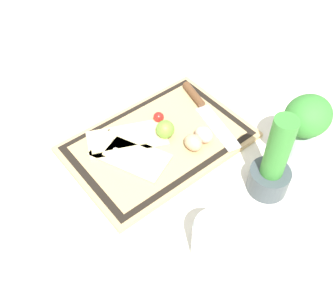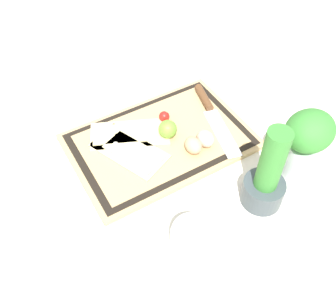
% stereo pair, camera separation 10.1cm
% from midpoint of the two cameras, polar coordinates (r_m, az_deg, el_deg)
% --- Properties ---
extents(ground_plane, '(6.00, 6.00, 0.00)m').
position_cam_midpoint_polar(ground_plane, '(1.06, 1.64, 0.04)').
color(ground_plane, silver).
extents(cutting_board, '(0.47, 0.32, 0.02)m').
position_cam_midpoint_polar(cutting_board, '(1.05, 1.64, 0.32)').
color(cutting_board, tan).
rests_on(cutting_board, ground_plane).
extents(pizza_slice_near, '(0.23, 0.18, 0.02)m').
position_cam_midpoint_polar(pizza_slice_near, '(1.05, -3.04, 1.31)').
color(pizza_slice_near, beige).
rests_on(pizza_slice_near, cutting_board).
extents(pizza_slice_far, '(0.17, 0.22, 0.02)m').
position_cam_midpoint_polar(pizza_slice_far, '(1.01, -2.69, -1.18)').
color(pizza_slice_far, beige).
rests_on(pizza_slice_far, cutting_board).
extents(knife, '(0.09, 0.28, 0.02)m').
position_cam_midpoint_polar(knife, '(1.13, 8.56, 5.10)').
color(knife, silver).
rests_on(knife, cutting_board).
extents(egg_brown, '(0.04, 0.05, 0.04)m').
position_cam_midpoint_polar(egg_brown, '(1.01, 6.56, -0.35)').
color(egg_brown, tan).
rests_on(egg_brown, cutting_board).
extents(egg_pink, '(0.04, 0.05, 0.04)m').
position_cam_midpoint_polar(egg_pink, '(1.03, 8.26, 0.64)').
color(egg_pink, beige).
rests_on(egg_pink, cutting_board).
extents(lime, '(0.05, 0.05, 0.05)m').
position_cam_midpoint_polar(lime, '(1.04, 2.60, 2.18)').
color(lime, '#70A838').
rests_on(lime, cutting_board).
extents(cherry_tomato_red, '(0.03, 0.03, 0.03)m').
position_cam_midpoint_polar(cherry_tomato_red, '(1.08, 2.11, 3.86)').
color(cherry_tomato_red, red).
rests_on(cherry_tomato_red, cutting_board).
extents(herb_pot, '(0.10, 0.10, 0.23)m').
position_cam_midpoint_polar(herb_pot, '(0.92, 17.19, -5.09)').
color(herb_pot, '#3D474C').
rests_on(herb_pot, ground_plane).
extents(sauce_jar, '(0.09, 0.09, 0.11)m').
position_cam_midpoint_polar(sauce_jar, '(0.83, 6.98, -14.77)').
color(sauce_jar, silver).
rests_on(sauce_jar, ground_plane).
extents(herb_glass, '(0.12, 0.10, 0.21)m').
position_cam_midpoint_polar(herb_glass, '(0.96, 22.23, 0.17)').
color(herb_glass, silver).
rests_on(herb_glass, ground_plane).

